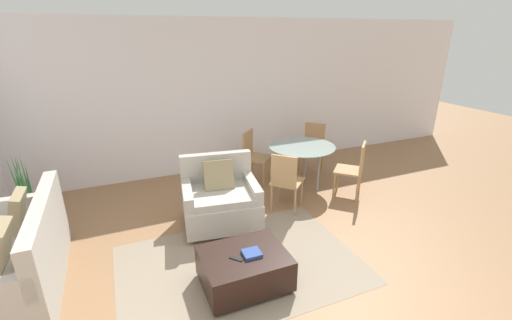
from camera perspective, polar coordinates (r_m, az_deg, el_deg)
The scene contains 14 objects.
ground_plane at distance 3.77m, azimuth 7.55°, elevation -21.39°, with size 20.00×20.00×0.00m, color #936B47.
wall_back at distance 6.34m, azimuth -8.97°, elevation 10.07°, with size 12.00×0.06×2.75m.
area_rug at distance 4.12m, azimuth -2.66°, elevation -16.97°, with size 2.70×1.85×0.01m.
couch at distance 4.37m, azimuth -35.28°, elevation -13.83°, with size 0.92×1.75×0.94m.
armchair at distance 4.73m, azimuth -5.97°, elevation -6.59°, with size 1.11×0.99×0.92m.
ottoman at distance 3.74m, azimuth -1.97°, elevation -17.51°, with size 0.87×0.69×0.38m.
book_stack at distance 3.61m, azimuth -0.71°, elevation -15.29°, with size 0.19×0.17×0.03m.
tv_remote_primary at distance 3.57m, azimuth -3.34°, elevation -16.08°, with size 0.13×0.14×0.01m.
potted_plant at distance 5.54m, azimuth -33.72°, elevation -6.82°, with size 0.33×0.33×1.10m.
dining_table at distance 5.70m, azimuth 7.61°, elevation 1.55°, with size 1.10×1.10×0.75m.
dining_chair_near_left at distance 4.98m, azimuth 4.96°, elevation -3.09°, with size 0.59×0.59×0.90m.
dining_chair_near_right at distance 5.62m, azimuth 16.13°, elevation -1.01°, with size 0.59×0.59×0.90m.
dining_chair_far_left at distance 6.01m, azimuth -0.48°, elevation 1.26°, with size 0.59×0.59×0.90m.
dining_chair_far_right at distance 6.55m, azimuth 9.51°, elevation 2.64°, with size 0.59×0.59×0.90m.
Camera 1 is at (-1.51, -2.37, 2.52)m, focal length 24.00 mm.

